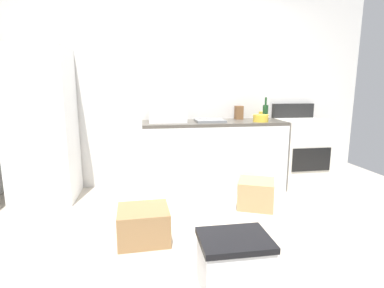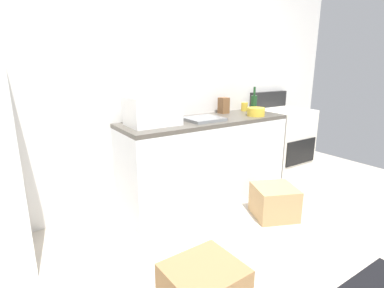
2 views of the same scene
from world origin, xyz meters
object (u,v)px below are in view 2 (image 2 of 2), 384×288
object	(u,v)px
wine_bottle	(254,103)
stove_oven	(281,143)
coffee_mug	(244,107)
cardboard_box_large	(274,202)
cardboard_box_medium	(204,288)
mixing_bowl	(256,112)
knife_block	(224,105)
microwave	(152,111)

from	to	relation	value
wine_bottle	stove_oven	bearing A→B (deg)	-0.67
coffee_mug	cardboard_box_large	distance (m)	1.24
wine_bottle	cardboard_box_medium	size ratio (longest dim) A/B	0.68
coffee_mug	mixing_bowl	bearing A→B (deg)	-113.65
coffee_mug	mixing_bowl	world-z (taller)	coffee_mug
wine_bottle	cardboard_box_large	xyz separation A→B (m)	(-0.36, -0.70, -0.86)
stove_oven	coffee_mug	world-z (taller)	stove_oven
cardboard_box_large	cardboard_box_medium	world-z (taller)	cardboard_box_large
wine_bottle	knife_block	xyz separation A→B (m)	(-0.30, 0.17, -0.02)
stove_oven	wine_bottle	size ratio (longest dim) A/B	3.67
coffee_mug	knife_block	world-z (taller)	knife_block
mixing_bowl	cardboard_box_large	bearing A→B (deg)	-113.73
coffee_mug	mixing_bowl	xyz separation A→B (m)	(-0.15, -0.34, -0.00)
coffee_mug	wine_bottle	bearing A→B (deg)	-96.99
mixing_bowl	cardboard_box_medium	bearing A→B (deg)	-143.69
microwave	cardboard_box_medium	distance (m)	1.58
microwave	coffee_mug	distance (m)	1.33
knife_block	cardboard_box_large	bearing A→B (deg)	-93.78
stove_oven	cardboard_box_large	xyz separation A→B (m)	(-0.88, -0.69, -0.31)
coffee_mug	knife_block	xyz separation A→B (m)	(-0.33, -0.00, 0.04)
stove_oven	wine_bottle	bearing A→B (deg)	179.33
mixing_bowl	cardboard_box_large	xyz separation A→B (m)	(-0.24, -0.54, -0.79)
coffee_mug	microwave	bearing A→B (deg)	-172.77
wine_bottle	cardboard_box_large	world-z (taller)	wine_bottle
cardboard_box_large	cardboard_box_medium	distance (m)	1.37
microwave	cardboard_box_large	xyz separation A→B (m)	(0.93, -0.71, -0.88)
stove_oven	microwave	xyz separation A→B (m)	(-1.81, 0.01, 0.57)
wine_bottle	mixing_bowl	distance (m)	0.22
cardboard_box_large	cardboard_box_medium	bearing A→B (deg)	-156.05
mixing_bowl	cardboard_box_large	distance (m)	0.98
stove_oven	microwave	world-z (taller)	microwave
cardboard_box_large	stove_oven	bearing A→B (deg)	38.31
stove_oven	coffee_mug	size ratio (longest dim) A/B	11.00
stove_oven	cardboard_box_large	distance (m)	1.16
knife_block	cardboard_box_large	xyz separation A→B (m)	(-0.06, -0.87, -0.84)
cardboard_box_large	microwave	bearing A→B (deg)	142.65
microwave	knife_block	world-z (taller)	microwave
mixing_bowl	cardboard_box_medium	size ratio (longest dim) A/B	0.43
stove_oven	cardboard_box_large	bearing A→B (deg)	-141.69
coffee_mug	mixing_bowl	distance (m)	0.37
microwave	coffee_mug	size ratio (longest dim) A/B	4.60
stove_oven	mixing_bowl	distance (m)	0.82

